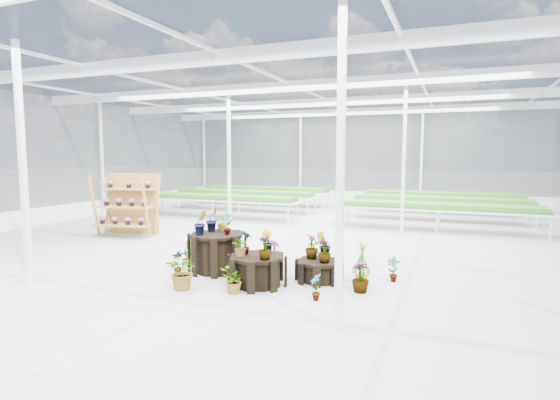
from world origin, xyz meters
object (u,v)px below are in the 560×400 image
at_px(plinth_tall, 217,252).
at_px(shelf_rack, 126,205).
at_px(bird_table, 110,203).
at_px(plinth_low, 319,271).
at_px(plinth_mid, 257,270).

height_order(plinth_tall, shelf_rack, shelf_rack).
height_order(plinth_tall, bird_table, bird_table).
bearing_deg(plinth_low, shelf_rack, 160.35).
bearing_deg(shelf_rack, plinth_tall, -39.35).
xyz_separation_m(plinth_tall, bird_table, (-5.59, 2.98, 0.51)).
bearing_deg(bird_table, plinth_low, -30.31).
distance_m(plinth_mid, plinth_low, 1.22).
relative_size(plinth_mid, plinth_low, 1.19).
bearing_deg(plinth_mid, bird_table, 152.20).
height_order(plinth_low, bird_table, bird_table).
relative_size(shelf_rack, bird_table, 1.03).
relative_size(plinth_tall, plinth_low, 1.30).
xyz_separation_m(plinth_mid, bird_table, (-6.79, 3.58, 0.62)).
distance_m(plinth_mid, shelf_rack, 6.57).
xyz_separation_m(plinth_mid, shelf_rack, (-5.75, 3.11, 0.65)).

